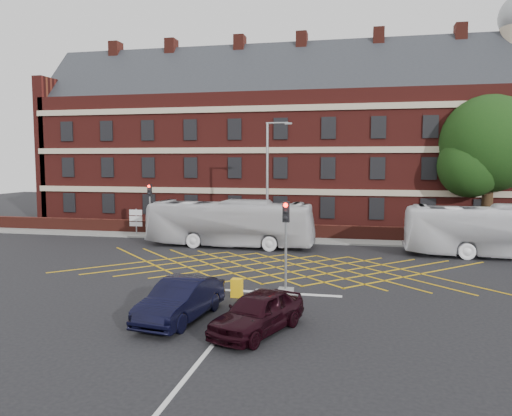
% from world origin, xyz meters
% --- Properties ---
extents(ground, '(120.00, 120.00, 0.00)m').
position_xyz_m(ground, '(0.00, 0.00, 0.00)').
color(ground, black).
rests_on(ground, ground).
extents(victorian_building, '(51.00, 12.17, 20.40)m').
position_xyz_m(victorian_building, '(0.25, 22.00, 7.84)').
color(victorian_building, '#521815').
rests_on(victorian_building, ground).
extents(boundary_wall, '(56.00, 0.50, 1.10)m').
position_xyz_m(boundary_wall, '(0.00, 13.00, 0.55)').
color(boundary_wall, '#4D1B14').
rests_on(boundary_wall, ground).
extents(far_pavement, '(60.00, 3.00, 0.12)m').
position_xyz_m(far_pavement, '(0.00, 12.00, 0.06)').
color(far_pavement, slate).
rests_on(far_pavement, ground).
extents(box_junction_hatching, '(8.22, 8.22, 0.02)m').
position_xyz_m(box_junction_hatching, '(0.00, 2.00, 0.01)').
color(box_junction_hatching, '#CC990C').
rests_on(box_junction_hatching, ground).
extents(stop_line, '(8.00, 0.30, 0.02)m').
position_xyz_m(stop_line, '(0.00, -3.50, 0.01)').
color(stop_line, silver).
rests_on(stop_line, ground).
extents(centre_line, '(0.15, 14.00, 0.02)m').
position_xyz_m(centre_line, '(0.00, -10.00, 0.01)').
color(centre_line, silver).
rests_on(centre_line, ground).
extents(bus_left, '(12.04, 3.14, 3.33)m').
position_xyz_m(bus_left, '(-4.39, 8.22, 1.67)').
color(bus_left, silver).
rests_on(bus_left, ground).
extents(bus_right, '(12.06, 2.88, 3.36)m').
position_xyz_m(bus_right, '(13.57, 7.88, 1.68)').
color(bus_right, white).
rests_on(bus_right, ground).
extents(car_navy, '(2.31, 4.98, 1.58)m').
position_xyz_m(car_navy, '(-2.00, -8.08, 0.79)').
color(car_navy, black).
rests_on(car_navy, ground).
extents(car_maroon, '(3.25, 4.74, 1.50)m').
position_xyz_m(car_maroon, '(1.22, -8.89, 0.75)').
color(car_maroon, black).
rests_on(car_maroon, ground).
extents(deciduous_tree, '(7.73, 7.55, 11.21)m').
position_xyz_m(deciduous_tree, '(14.35, 15.99, 6.90)').
color(deciduous_tree, black).
rests_on(deciduous_tree, ground).
extents(traffic_light_near, '(0.70, 0.70, 4.27)m').
position_xyz_m(traffic_light_near, '(1.39, -3.39, 1.76)').
color(traffic_light_near, slate).
rests_on(traffic_light_near, ground).
extents(traffic_light_far, '(0.70, 0.70, 4.27)m').
position_xyz_m(traffic_light_far, '(-11.52, 10.56, 1.76)').
color(traffic_light_far, slate).
rests_on(traffic_light_far, ground).
extents(street_lamp, '(2.25, 1.00, 8.83)m').
position_xyz_m(street_lamp, '(-1.79, 9.13, 3.03)').
color(street_lamp, slate).
rests_on(street_lamp, ground).
extents(direction_signs, '(1.10, 0.16, 2.20)m').
position_xyz_m(direction_signs, '(-13.25, 11.62, 1.38)').
color(direction_signs, gray).
rests_on(direction_signs, ground).
extents(utility_cabinet, '(0.49, 0.44, 0.83)m').
position_xyz_m(utility_cabinet, '(-0.66, -4.50, 0.42)').
color(utility_cabinet, '#ECAF0D').
rests_on(utility_cabinet, ground).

